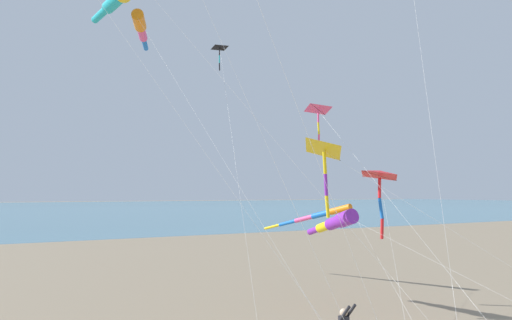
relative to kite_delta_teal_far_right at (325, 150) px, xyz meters
name	(u,v)px	position (x,y,z in m)	size (l,w,h in m)	color
ocean_water_strip	(26,209)	(-159.02, -0.92, -7.09)	(240.00, 600.00, 0.01)	teal
kite_delta_teal_far_right	(325,150)	(0.00, 0.00, 0.00)	(9.64, 7.67, 7.67)	yellow
kite_delta_striped_overhead	(220,49)	(-6.68, -1.96, 5.92)	(9.69, 3.16, 13.28)	black
kite_windsock_checkered_midright	(141,27)	(-6.98, -6.24, 6.50)	(15.08, 3.71, 14.04)	orange
kite_windsock_long_streamer_left	(316,216)	(-6.59, 4.36, -3.21)	(16.54, 5.26, 4.63)	orange
kite_delta_green_low_center	(380,176)	(-0.71, 3.84, -1.04)	(6.53, 4.80, 6.48)	red
kite_windsock_red_high_left	(336,222)	(-0.77, 1.16, -3.20)	(14.08, 2.87, 4.55)	purple
kite_delta_purple_drifting	(319,110)	(-1.58, 0.85, 2.07)	(11.16, 1.10, 9.48)	#EF4C93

